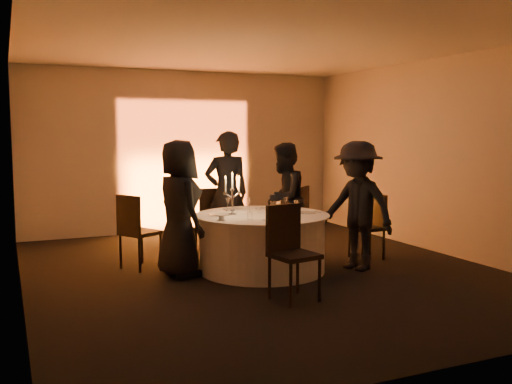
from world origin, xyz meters
name	(u,v)px	position (x,y,z in m)	size (l,w,h in m)	color
floor	(262,271)	(0.00, 0.00, 0.00)	(7.00, 7.00, 0.00)	black
ceiling	(262,44)	(0.00, 0.00, 3.00)	(7.00, 7.00, 0.00)	silver
wall_back	(185,151)	(0.00, 3.50, 1.50)	(7.00, 7.00, 0.00)	#B7B2AA
wall_front	(452,180)	(0.00, -3.50, 1.50)	(7.00, 7.00, 0.00)	#B7B2AA
wall_left	(17,165)	(-3.00, 0.00, 1.50)	(7.00, 7.00, 0.00)	#B7B2AA
wall_right	(440,156)	(3.00, 0.00, 1.50)	(7.00, 7.00, 0.00)	#B7B2AA
uplighter_fixture	(191,230)	(0.00, 3.20, 0.05)	(0.25, 0.12, 0.10)	black
banquet_table	(262,243)	(0.00, 0.00, 0.38)	(1.80, 1.80, 0.77)	black
chair_left	(135,227)	(-1.53, 0.78, 0.58)	(0.61, 0.61, 1.02)	black
chair_back_left	(211,214)	(-0.13, 1.71, 0.55)	(0.46, 0.46, 0.98)	black
chair_back_right	(297,215)	(1.01, 0.91, 0.58)	(0.63, 0.63, 1.02)	black
chair_right	(371,222)	(1.80, 0.05, 0.54)	(0.43, 0.43, 0.95)	black
chair_front	(290,246)	(-0.25, -1.29, 0.60)	(0.53, 0.53, 1.05)	black
guest_left	(179,208)	(-1.09, 0.19, 0.88)	(0.86, 0.56, 1.77)	black
guest_back_left	(227,194)	(-0.07, 1.15, 0.94)	(0.68, 0.45, 1.88)	black
guest_back_right	(284,199)	(0.75, 0.85, 0.85)	(0.83, 0.65, 1.71)	black
guest_right	(357,206)	(1.22, -0.43, 0.87)	(1.13, 0.65, 1.75)	black
plate_left	(222,214)	(-0.51, 0.16, 0.78)	(0.36, 0.28, 0.01)	white
plate_back_left	(236,209)	(-0.15, 0.54, 0.78)	(0.36, 0.28, 0.01)	white
plate_back_right	(269,208)	(0.31, 0.44, 0.78)	(0.35, 0.28, 0.01)	white
plate_right	(307,213)	(0.59, -0.16, 0.78)	(0.36, 0.24, 0.01)	white
plate_front	(278,219)	(-0.04, -0.57, 0.79)	(0.36, 0.27, 0.08)	white
coffee_cup	(221,218)	(-0.68, -0.28, 0.80)	(0.11, 0.11, 0.07)	white
candelabra	(232,200)	(-0.40, 0.07, 0.97)	(0.24, 0.11, 0.57)	white
wine_glass_a	(228,202)	(-0.32, 0.44, 0.91)	(0.07, 0.07, 0.19)	white
wine_glass_b	(296,204)	(0.40, -0.20, 0.91)	(0.07, 0.07, 0.19)	white
wine_glass_c	(277,206)	(0.11, -0.22, 0.91)	(0.07, 0.07, 0.19)	white
wine_glass_d	(286,201)	(0.44, 0.18, 0.91)	(0.07, 0.07, 0.19)	white
wine_glass_e	(249,202)	(-0.07, 0.28, 0.91)	(0.07, 0.07, 0.19)	white
wine_glass_f	(276,207)	(0.04, -0.35, 0.91)	(0.07, 0.07, 0.19)	white
tumbler_a	(250,216)	(-0.34, -0.38, 0.82)	(0.07, 0.07, 0.09)	white
tumbler_b	(280,208)	(0.34, 0.14, 0.82)	(0.07, 0.07, 0.09)	white
tumbler_c	(270,212)	(0.03, -0.18, 0.82)	(0.07, 0.07, 0.09)	white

